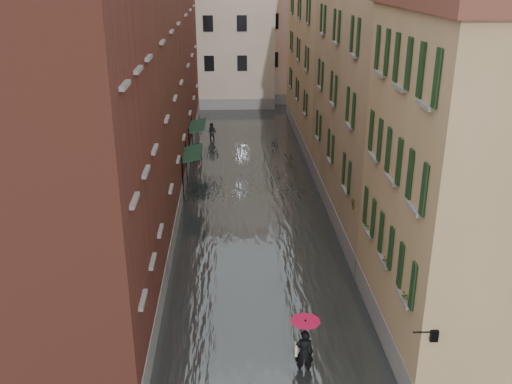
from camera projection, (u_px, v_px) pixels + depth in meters
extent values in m
plane|color=#5C5B5E|center=(265.00, 311.00, 22.45)|extent=(120.00, 120.00, 0.00)
cube|color=#3D4344|center=(251.00, 189.00, 34.50)|extent=(10.00, 60.00, 0.20)
cube|color=brown|center=(48.00, 176.00, 17.90)|extent=(6.00, 8.00, 13.00)
cube|color=#5C2F1D|center=(113.00, 105.00, 28.21)|extent=(6.00, 14.00, 12.50)
cube|color=brown|center=(150.00, 49.00, 41.88)|extent=(6.00, 16.00, 14.00)
cube|color=#99854F|center=(481.00, 190.00, 18.80)|extent=(6.00, 8.00, 11.50)
cube|color=tan|center=(393.00, 97.00, 28.75)|extent=(6.00, 14.00, 13.00)
cube|color=#99854F|center=(338.00, 65.00, 42.96)|extent=(6.00, 16.00, 11.50)
cube|color=beige|center=(210.00, 35.00, 55.25)|extent=(12.00, 9.00, 13.00)
cube|color=#CFA991|center=(300.00, 38.00, 57.70)|extent=(10.00, 9.00, 12.00)
cube|color=#173421|center=(192.00, 153.00, 33.17)|extent=(1.09, 3.03, 0.31)
cylinder|color=black|center=(183.00, 181.00, 32.16)|extent=(0.06, 0.06, 2.80)
cylinder|color=black|center=(186.00, 163.00, 34.98)|extent=(0.06, 0.06, 2.80)
cube|color=#173421|center=(197.00, 126.00, 38.93)|extent=(1.09, 3.25, 0.31)
cylinder|color=black|center=(189.00, 149.00, 37.82)|extent=(0.06, 0.06, 2.80)
cylinder|color=black|center=(192.00, 135.00, 40.84)|extent=(0.06, 0.06, 2.80)
cylinder|color=black|center=(423.00, 332.00, 15.92)|extent=(0.60, 0.05, 0.05)
cube|color=black|center=(434.00, 335.00, 15.97)|extent=(0.22, 0.22, 0.35)
cube|color=beige|center=(434.00, 335.00, 15.97)|extent=(0.14, 0.14, 0.24)
cube|color=#9B4832|center=(410.00, 301.00, 17.34)|extent=(0.22, 0.85, 0.18)
imported|color=#265926|center=(411.00, 289.00, 17.19)|extent=(0.59, 0.51, 0.66)
cube|color=#9B4832|center=(390.00, 264.00, 19.47)|extent=(0.22, 0.85, 0.18)
imported|color=#265926|center=(391.00, 253.00, 19.31)|extent=(0.59, 0.51, 0.66)
cube|color=#9B4832|center=(371.00, 230.00, 22.03)|extent=(0.22, 0.85, 0.18)
imported|color=#265926|center=(371.00, 220.00, 21.88)|extent=(0.59, 0.51, 0.66)
cube|color=#9B4832|center=(357.00, 204.00, 24.40)|extent=(0.22, 0.85, 0.18)
imported|color=#265926|center=(357.00, 195.00, 24.25)|extent=(0.59, 0.51, 0.66)
imported|color=black|center=(304.00, 352.00, 18.67)|extent=(0.65, 0.46, 1.69)
cube|color=beige|center=(296.00, 349.00, 18.66)|extent=(0.08, 0.30, 0.38)
cylinder|color=black|center=(305.00, 340.00, 18.48)|extent=(0.02, 0.02, 1.00)
cone|color=#C40D39|center=(305.00, 325.00, 18.27)|extent=(0.98, 0.98, 0.28)
imported|color=black|center=(212.00, 133.00, 44.00)|extent=(0.86, 0.76, 1.48)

